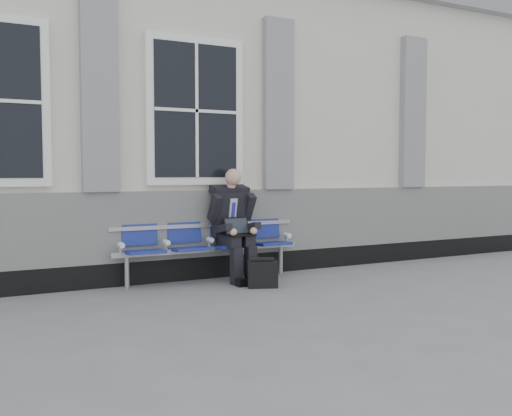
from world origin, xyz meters
TOP-DOWN VIEW (x-y plane):
  - ground at (0.00, 0.00)m, footprint 70.00×70.00m
  - station_building at (-0.02, 3.47)m, footprint 14.40×4.40m
  - bench at (0.47, 1.32)m, footprint 2.60×0.47m
  - businessman at (0.77, 1.18)m, footprint 0.62×0.83m
  - briefcase at (0.89, 0.55)m, footprint 0.40×0.28m

SIDE VIEW (x-z plane):
  - ground at x=0.00m, z-range 0.00..0.00m
  - briefcase at x=0.89m, z-range -0.02..0.37m
  - bench at x=0.47m, z-range 0.10..1.01m
  - businessman at x=0.77m, z-range 0.05..1.54m
  - station_building at x=-0.02m, z-range -0.02..4.47m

